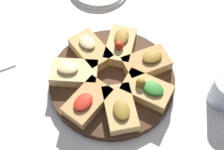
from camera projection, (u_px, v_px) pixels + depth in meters
ground_plane at (112, 83)px, 0.81m from camera, size 3.00×3.00×0.00m
serving_board at (112, 81)px, 0.80m from camera, size 0.32×0.32×0.02m
focaccia_slice_0 at (90, 50)px, 0.81m from camera, size 0.13×0.09×0.04m
focaccia_slice_1 at (74, 73)px, 0.78m from camera, size 0.11×0.13×0.04m
focaccia_slice_2 at (87, 102)px, 0.73m from camera, size 0.12×0.13×0.04m
focaccia_slice_3 at (120, 109)px, 0.72m from camera, size 0.13×0.09×0.04m
focaccia_slice_4 at (147, 90)px, 0.75m from camera, size 0.13×0.13×0.05m
focaccia_slice_5 at (146, 62)px, 0.79m from camera, size 0.07×0.12×0.04m
focaccia_slice_6 at (120, 45)px, 0.82m from camera, size 0.13×0.12×0.05m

